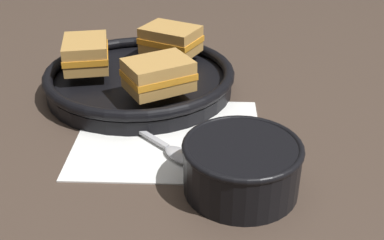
{
  "coord_description": "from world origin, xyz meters",
  "views": [
    {
      "loc": [
        0.12,
        -0.55,
        0.36
      ],
      "look_at": [
        -0.01,
        0.01,
        0.03
      ],
      "focal_mm": 45.0,
      "sensor_mm": 36.0,
      "label": 1
    }
  ],
  "objects": [
    {
      "name": "sandwich_far_left",
      "position": [
        -0.22,
        0.14,
        0.07
      ],
      "size": [
        0.1,
        0.12,
        0.05
      ],
      "rotation": [
        0.0,
        0.0,
        11.38
      ],
      "color": "#C18E47",
      "rests_on": "skillet"
    },
    {
      "name": "spoon",
      "position": [
        -0.03,
        -0.02,
        0.01
      ],
      "size": [
        0.16,
        0.11,
        0.01
      ],
      "rotation": [
        0.0,
        0.0,
        -0.59
      ],
      "color": "#B7B7BC",
      "rests_on": "napkin"
    },
    {
      "name": "sandwich_near_left",
      "position": [
        -0.08,
        0.08,
        0.07
      ],
      "size": [
        0.12,
        0.12,
        0.05
      ],
      "rotation": [
        0.0,
        0.0,
        7.01
      ],
      "color": "#C18E47",
      "rests_on": "skillet"
    },
    {
      "name": "sandwich_near_right",
      "position": [
        -0.1,
        0.24,
        0.07
      ],
      "size": [
        0.11,
        0.1,
        0.05
      ],
      "rotation": [
        0.0,
        0.0,
        9.15
      ],
      "color": "#C18E47",
      "rests_on": "skillet"
    },
    {
      "name": "skillet",
      "position": [
        -0.13,
        0.15,
        0.02
      ],
      "size": [
        0.32,
        0.32,
        0.04
      ],
      "color": "black",
      "rests_on": "ground_plane"
    },
    {
      "name": "soup_bowl",
      "position": [
        0.07,
        -0.08,
        0.04
      ],
      "size": [
        0.14,
        0.14,
        0.06
      ],
      "color": "black",
      "rests_on": "ground_plane"
    },
    {
      "name": "napkin",
      "position": [
        -0.04,
        0.02,
        0.0
      ],
      "size": [
        0.3,
        0.27,
        0.0
      ],
      "color": "white",
      "rests_on": "ground_plane"
    },
    {
      "name": "ground_plane",
      "position": [
        0.0,
        0.0,
        0.0
      ],
      "size": [
        4.0,
        4.0,
        0.0
      ],
      "primitive_type": "plane",
      "color": "#47382D"
    }
  ]
}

